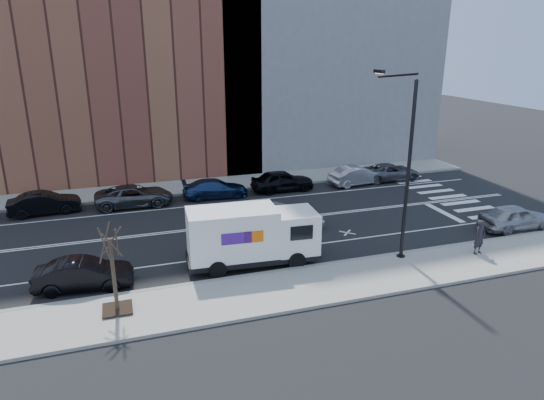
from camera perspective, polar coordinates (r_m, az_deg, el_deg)
ground at (r=29.77m, az=-4.44°, el=-2.93°), size 120.00×120.00×0.00m
sidewalk_near at (r=22.05m, az=1.10°, el=-10.62°), size 44.00×3.60×0.15m
sidewalk_far at (r=37.92m, az=-7.60°, el=1.76°), size 44.00×3.60×0.15m
curb_near at (r=23.55m, az=-0.35°, el=-8.59°), size 44.00×0.25×0.17m
curb_far at (r=36.22m, az=-7.07°, el=1.01°), size 44.00×0.25×0.17m
crosswalk at (r=36.68m, az=20.62°, el=0.04°), size 3.00×14.00×0.01m
road_markings at (r=29.77m, az=-4.44°, el=-2.92°), size 40.00×8.60×0.01m
bldg_brick at (r=42.68m, az=-21.20°, el=17.44°), size 26.00×10.00×22.00m
bldg_concrete at (r=46.48m, az=5.69°, el=20.95°), size 20.00×10.00×26.00m
streetlight at (r=24.80m, az=15.22°, el=4.45°), size 0.44×4.02×9.34m
street_tree at (r=20.82m, az=-18.05°, el=-9.15°), size 1.20×1.20×3.75m
fedex_van at (r=24.04m, az=-2.44°, el=-4.16°), size 6.66×2.65×2.98m
far_parked_b at (r=34.61m, az=-25.18°, el=-0.34°), size 4.54×1.95×1.46m
far_parked_c at (r=34.17m, az=-15.91°, el=0.48°), size 5.17×2.45×1.43m
far_parked_d at (r=34.88m, az=-6.71°, el=1.36°), size 4.72×2.11×1.35m
far_parked_e at (r=36.17m, az=1.23°, el=2.30°), size 4.66×1.88×1.59m
far_parked_f at (r=38.35m, az=9.97°, el=2.87°), size 4.68×2.16×1.49m
far_parked_g at (r=40.23m, az=13.78°, el=3.22°), size 4.92×2.46×1.34m
driving_sedan at (r=28.34m, az=0.97°, el=-2.20°), size 5.17×2.27×1.65m
near_parked_rear_a at (r=23.66m, az=-21.29°, el=-8.14°), size 4.38×1.89×1.40m
near_parked_front at (r=32.17m, az=26.72°, el=-1.83°), size 4.47×1.85×1.52m
pedestrian at (r=27.29m, az=23.25°, el=-4.02°), size 0.76×0.59×1.84m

